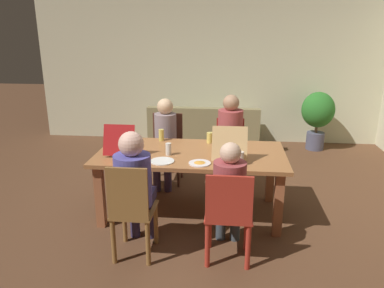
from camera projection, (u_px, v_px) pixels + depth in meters
The scene contains 21 objects.
ground_plane at pixel (191, 212), 4.43m from camera, with size 20.00×20.00×0.00m, color brown.
back_wall at pixel (208, 68), 6.98m from camera, with size 6.49×0.12×2.76m, color beige.
dining_table at pixel (191, 160), 4.24m from camera, with size 2.12×1.05×0.76m.
chair_0 at pixel (132, 210), 3.41m from camera, with size 0.39×0.43×0.96m.
person_0 at pixel (134, 182), 3.47m from camera, with size 0.34×0.52×1.23m.
chair_1 at pixel (228, 216), 3.35m from camera, with size 0.43×0.39×0.91m.
person_1 at pixel (229, 190), 3.43m from camera, with size 0.30×0.53×1.15m.
chair_2 at pixel (167, 143), 5.25m from camera, with size 0.44×0.40×0.96m.
person_2 at pixel (165, 136), 5.05m from camera, with size 0.30×0.53×1.20m.
chair_3 at pixel (230, 147), 5.19m from camera, with size 0.40×0.39×0.90m.
person_3 at pixel (230, 134), 5.00m from camera, with size 0.34×0.50×1.26m.
pizza_box_0 at pixel (124, 147), 4.23m from camera, with size 0.34×0.45×0.35m.
pizza_box_1 at pixel (229, 150), 4.11m from camera, with size 0.37×0.53×0.36m.
plate_0 at pixel (162, 161), 3.91m from camera, with size 0.25×0.25×0.01m.
plate_1 at pixel (200, 163), 3.85m from camera, with size 0.23×0.23×0.03m.
drinking_glass_0 at pixel (241, 158), 3.79m from camera, with size 0.07×0.07×0.14m, color silver.
drinking_glass_1 at pixel (210, 138), 4.54m from camera, with size 0.07×0.07×0.13m, color #E1CD60.
drinking_glass_2 at pixel (168, 149), 4.10m from camera, with size 0.06×0.06×0.14m, color silver.
drinking_glass_3 at pixel (161, 135), 4.63m from camera, with size 0.07×0.07×0.14m, color #DACC5B.
couch at pixel (204, 133), 6.71m from camera, with size 1.92×0.84×0.81m.
potted_plant at pixel (318, 114), 6.56m from camera, with size 0.57×0.57×1.04m.
Camera 1 is at (0.41, -3.97, 2.10)m, focal length 34.74 mm.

